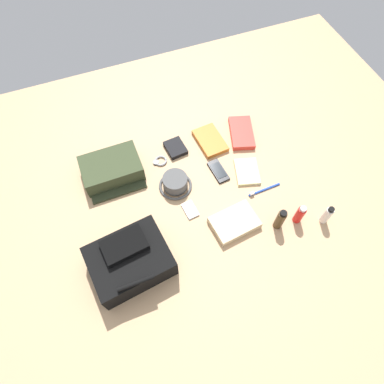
{
  "coord_description": "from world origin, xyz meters",
  "views": [
    {
      "loc": [
        0.27,
        0.7,
        1.36
      ],
      "look_at": [
        0.0,
        0.0,
        0.04
      ],
      "focal_mm": 31.07,
      "sensor_mm": 36.0,
      "label": 1
    }
  ],
  "objects_px": {
    "toothbrush": "(262,190)",
    "backpack": "(130,260)",
    "cologne_bottle": "(280,220)",
    "cell_phone": "(218,171)",
    "notepad": "(247,172)",
    "sunscreen_spray": "(300,214)",
    "paperback_novel": "(241,133)",
    "toiletry_pouch": "(112,169)",
    "bucket_hat": "(175,183)",
    "wristwatch": "(160,161)",
    "media_player": "(190,210)",
    "toothpaste_tube": "(327,215)",
    "folded_towel": "(234,222)",
    "wallet": "(175,148)",
    "travel_guidebook": "(210,141)"
  },
  "relations": [
    {
      "from": "sunscreen_spray",
      "to": "wallet",
      "type": "relative_size",
      "value": 1.06
    },
    {
      "from": "sunscreen_spray",
      "to": "toothpaste_tube",
      "type": "bearing_deg",
      "value": 157.18
    },
    {
      "from": "paperback_novel",
      "to": "notepad",
      "type": "relative_size",
      "value": 1.53
    },
    {
      "from": "sunscreen_spray",
      "to": "paperback_novel",
      "type": "xyz_separation_m",
      "value": [
        0.02,
        -0.53,
        -0.04
      ]
    },
    {
      "from": "toiletry_pouch",
      "to": "toothpaste_tube",
      "type": "xyz_separation_m",
      "value": [
        -0.81,
        0.58,
        0.01
      ]
    },
    {
      "from": "travel_guidebook",
      "to": "wallet",
      "type": "distance_m",
      "value": 0.18
    },
    {
      "from": "cologne_bottle",
      "to": "sunscreen_spray",
      "type": "bearing_deg",
      "value": 175.69
    },
    {
      "from": "bucket_hat",
      "to": "folded_towel",
      "type": "relative_size",
      "value": 0.79
    },
    {
      "from": "bucket_hat",
      "to": "wallet",
      "type": "bearing_deg",
      "value": -109.89
    },
    {
      "from": "paperback_novel",
      "to": "wallet",
      "type": "bearing_deg",
      "value": -5.45
    },
    {
      "from": "toothbrush",
      "to": "cell_phone",
      "type": "bearing_deg",
      "value": -49.1
    },
    {
      "from": "toiletry_pouch",
      "to": "bucket_hat",
      "type": "height_order",
      "value": "toiletry_pouch"
    },
    {
      "from": "cologne_bottle",
      "to": "notepad",
      "type": "bearing_deg",
      "value": -89.64
    },
    {
      "from": "paperback_novel",
      "to": "media_player",
      "type": "height_order",
      "value": "paperback_novel"
    },
    {
      "from": "cologne_bottle",
      "to": "cell_phone",
      "type": "relative_size",
      "value": 0.96
    },
    {
      "from": "sunscreen_spray",
      "to": "notepad",
      "type": "distance_m",
      "value": 0.33
    },
    {
      "from": "bucket_hat",
      "to": "notepad",
      "type": "bearing_deg",
      "value": 171.54
    },
    {
      "from": "toiletry_pouch",
      "to": "travel_guidebook",
      "type": "distance_m",
      "value": 0.51
    },
    {
      "from": "media_player",
      "to": "wristwatch",
      "type": "height_order",
      "value": "same"
    },
    {
      "from": "paperback_novel",
      "to": "folded_towel",
      "type": "height_order",
      "value": "folded_towel"
    },
    {
      "from": "backpack",
      "to": "toothpaste_tube",
      "type": "bearing_deg",
      "value": 172.63
    },
    {
      "from": "toothpaste_tube",
      "to": "cologne_bottle",
      "type": "distance_m",
      "value": 0.21
    },
    {
      "from": "toiletry_pouch",
      "to": "bucket_hat",
      "type": "distance_m",
      "value": 0.31
    },
    {
      "from": "wallet",
      "to": "bucket_hat",
      "type": "bearing_deg",
      "value": 64.28
    },
    {
      "from": "backpack",
      "to": "wallet",
      "type": "relative_size",
      "value": 3.07
    },
    {
      "from": "toothbrush",
      "to": "backpack",
      "type": "bearing_deg",
      "value": 10.53
    },
    {
      "from": "sunscreen_spray",
      "to": "paperback_novel",
      "type": "distance_m",
      "value": 0.54
    },
    {
      "from": "bucket_hat",
      "to": "notepad",
      "type": "height_order",
      "value": "bucket_hat"
    },
    {
      "from": "cologne_bottle",
      "to": "wristwatch",
      "type": "height_order",
      "value": "cologne_bottle"
    },
    {
      "from": "bucket_hat",
      "to": "sunscreen_spray",
      "type": "distance_m",
      "value": 0.58
    },
    {
      "from": "bucket_hat",
      "to": "paperback_novel",
      "type": "relative_size",
      "value": 0.68
    },
    {
      "from": "cell_phone",
      "to": "wallet",
      "type": "distance_m",
      "value": 0.25
    },
    {
      "from": "paperback_novel",
      "to": "toothbrush",
      "type": "distance_m",
      "value": 0.35
    },
    {
      "from": "backpack",
      "to": "paperback_novel",
      "type": "height_order",
      "value": "backpack"
    },
    {
      "from": "backpack",
      "to": "toothbrush",
      "type": "relative_size",
      "value": 2.05
    },
    {
      "from": "wallet",
      "to": "toothbrush",
      "type": "bearing_deg",
      "value": 122.56
    },
    {
      "from": "cologne_bottle",
      "to": "wallet",
      "type": "distance_m",
      "value": 0.63
    },
    {
      "from": "sunscreen_spray",
      "to": "paperback_novel",
      "type": "bearing_deg",
      "value": -87.85
    },
    {
      "from": "backpack",
      "to": "bucket_hat",
      "type": "bearing_deg",
      "value": -135.1
    },
    {
      "from": "toothpaste_tube",
      "to": "wallet",
      "type": "bearing_deg",
      "value": -51.86
    },
    {
      "from": "sunscreen_spray",
      "to": "media_player",
      "type": "distance_m",
      "value": 0.48
    },
    {
      "from": "toothpaste_tube",
      "to": "wristwatch",
      "type": "xyz_separation_m",
      "value": [
        0.58,
        -0.57,
        -0.05
      ]
    },
    {
      "from": "bucket_hat",
      "to": "wristwatch",
      "type": "relative_size",
      "value": 2.21
    },
    {
      "from": "media_player",
      "to": "wristwatch",
      "type": "bearing_deg",
      "value": -82.15
    },
    {
      "from": "cell_phone",
      "to": "notepad",
      "type": "distance_m",
      "value": 0.14
    },
    {
      "from": "cologne_bottle",
      "to": "media_player",
      "type": "relative_size",
      "value": 1.46
    },
    {
      "from": "travel_guidebook",
      "to": "wristwatch",
      "type": "xyz_separation_m",
      "value": [
        0.28,
        0.02,
        -0.0
      ]
    },
    {
      "from": "toothpaste_tube",
      "to": "sunscreen_spray",
      "type": "relative_size",
      "value": 1.0
    },
    {
      "from": "media_player",
      "to": "sunscreen_spray",
      "type": "bearing_deg",
      "value": 153.05
    },
    {
      "from": "cell_phone",
      "to": "wristwatch",
      "type": "relative_size",
      "value": 1.9
    }
  ]
}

